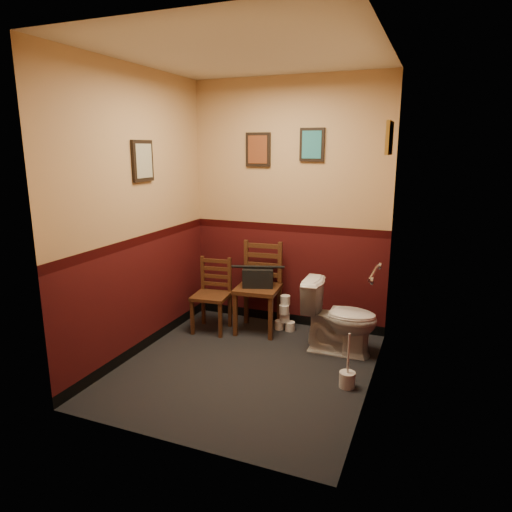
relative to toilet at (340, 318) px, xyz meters
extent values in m
cube|color=black|center=(-0.72, -0.65, -0.36)|extent=(2.20, 2.40, 0.00)
cube|color=silver|center=(-0.72, -0.65, 2.34)|extent=(2.20, 2.40, 0.00)
cube|color=#400E0F|center=(-0.72, 0.55, 0.99)|extent=(2.20, 0.00, 2.70)
cube|color=#400E0F|center=(-0.72, -1.85, 0.99)|extent=(2.20, 0.00, 2.70)
cube|color=#400E0F|center=(-1.82, -0.65, 0.99)|extent=(0.00, 2.40, 2.70)
cube|color=#400E0F|center=(0.38, -0.65, 0.99)|extent=(0.00, 2.40, 2.70)
cylinder|color=silver|center=(0.35, -0.40, 0.59)|extent=(0.03, 0.50, 0.03)
cylinder|color=silver|center=(0.37, -0.65, 0.59)|extent=(0.02, 0.06, 0.06)
cylinder|color=silver|center=(0.37, -0.15, 0.59)|extent=(0.02, 0.06, 0.06)
cube|color=black|center=(-1.07, 0.53, 1.59)|extent=(0.28, 0.03, 0.36)
cube|color=brown|center=(-1.07, 0.52, 1.59)|extent=(0.22, 0.01, 0.30)
cube|color=black|center=(-0.47, 0.53, 1.64)|extent=(0.26, 0.03, 0.34)
cube|color=teal|center=(-0.47, 0.52, 1.64)|extent=(0.20, 0.01, 0.28)
cube|color=black|center=(-1.80, -0.55, 1.49)|extent=(0.03, 0.30, 0.38)
cube|color=tan|center=(-1.79, -0.55, 1.49)|extent=(0.01, 0.24, 0.31)
cube|color=olive|center=(0.36, -0.05, 1.69)|extent=(0.03, 0.34, 0.28)
cube|color=tan|center=(0.35, -0.05, 1.69)|extent=(0.01, 0.28, 0.22)
imported|color=white|center=(0.00, 0.00, 0.00)|extent=(0.74, 0.42, 0.71)
cylinder|color=silver|center=(0.21, -0.66, -0.29)|extent=(0.14, 0.14, 0.14)
cylinder|color=silver|center=(0.21, -0.66, -0.06)|extent=(0.02, 0.02, 0.38)
cube|color=#522D18|center=(-1.41, 0.02, 0.04)|extent=(0.41, 0.41, 0.04)
cube|color=#522D18|center=(-1.55, -0.16, -0.16)|extent=(0.04, 0.04, 0.40)
cube|color=#522D18|center=(-1.59, 0.16, -0.16)|extent=(0.04, 0.04, 0.40)
cube|color=#522D18|center=(-1.24, -0.12, -0.16)|extent=(0.04, 0.04, 0.40)
cube|color=#522D18|center=(-1.27, 0.19, -0.16)|extent=(0.04, 0.04, 0.40)
cube|color=#522D18|center=(-1.59, 0.16, 0.24)|extent=(0.04, 0.03, 0.40)
cube|color=#522D18|center=(-1.27, 0.20, 0.24)|extent=(0.04, 0.03, 0.40)
cube|color=#522D18|center=(-1.43, 0.18, 0.13)|extent=(0.30, 0.06, 0.04)
cube|color=#522D18|center=(-1.43, 0.18, 0.22)|extent=(0.30, 0.06, 0.04)
cube|color=#522D18|center=(-1.43, 0.18, 0.31)|extent=(0.30, 0.06, 0.04)
cube|color=#522D18|center=(-1.43, 0.18, 0.40)|extent=(0.30, 0.06, 0.04)
cube|color=#522D18|center=(-0.94, 0.19, 0.13)|extent=(0.50, 0.50, 0.04)
cube|color=#522D18|center=(-1.11, -0.02, -0.11)|extent=(0.05, 0.05, 0.49)
cube|color=#522D18|center=(-1.15, 0.37, -0.11)|extent=(0.05, 0.05, 0.49)
cube|color=#522D18|center=(-0.72, 0.02, -0.11)|extent=(0.05, 0.05, 0.49)
cube|color=#522D18|center=(-0.76, 0.41, -0.11)|extent=(0.05, 0.05, 0.49)
cube|color=#522D18|center=(-1.15, 0.37, 0.37)|extent=(0.05, 0.04, 0.49)
cube|color=#522D18|center=(-0.76, 0.41, 0.37)|extent=(0.05, 0.04, 0.49)
cube|color=#522D18|center=(-0.96, 0.39, 0.24)|extent=(0.37, 0.06, 0.05)
cube|color=#522D18|center=(-0.96, 0.39, 0.35)|extent=(0.37, 0.06, 0.05)
cube|color=#522D18|center=(-0.96, 0.39, 0.45)|extent=(0.37, 0.06, 0.05)
cube|color=#522D18|center=(-0.96, 0.39, 0.56)|extent=(0.37, 0.06, 0.05)
cube|color=black|center=(-0.94, 0.19, 0.25)|extent=(0.36, 0.25, 0.20)
cylinder|color=black|center=(-0.94, 0.19, 0.37)|extent=(0.28, 0.12, 0.03)
cylinder|color=silver|center=(-0.73, 0.33, -0.31)|extent=(0.11, 0.11, 0.10)
cylinder|color=silver|center=(-0.61, 0.33, -0.31)|extent=(0.11, 0.11, 0.10)
cylinder|color=silver|center=(-0.67, 0.32, -0.21)|extent=(0.11, 0.11, 0.10)
cylinder|color=silver|center=(-0.67, 0.30, -0.11)|extent=(0.11, 0.11, 0.10)
cylinder|color=silver|center=(-0.67, 0.33, -0.01)|extent=(0.11, 0.11, 0.10)
camera|label=1|loc=(0.80, -4.18, 1.61)|focal=32.00mm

